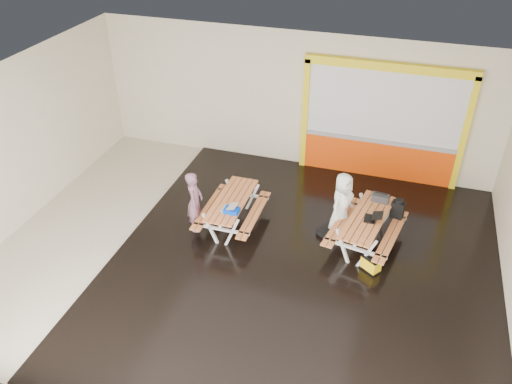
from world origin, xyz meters
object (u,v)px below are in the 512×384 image
(dark_case, at_px, (326,233))
(picnic_table_right, at_px, (367,223))
(laptop_right, at_px, (373,217))
(fluke_bag, at_px, (371,264))
(person_right, at_px, (342,203))
(person_left, at_px, (195,201))
(backpack, at_px, (398,208))
(laptop_left, at_px, (229,208))
(picnic_table_left, at_px, (232,206))
(blue_pouch, at_px, (232,210))
(toolbox, at_px, (380,198))

(dark_case, bearing_deg, picnic_table_right, -3.19)
(laptop_right, bearing_deg, fluke_bag, -79.96)
(picnic_table_right, xyz_separation_m, person_right, (-0.58, 0.28, 0.21))
(person_left, distance_m, backpack, 4.25)
(picnic_table_right, relative_size, backpack, 4.68)
(person_right, xyz_separation_m, dark_case, (-0.23, -0.24, -0.67))
(picnic_table_right, distance_m, laptop_right, 0.26)
(laptop_left, xyz_separation_m, dark_case, (1.96, 0.63, -0.66))
(laptop_left, bearing_deg, person_right, 21.50)
(picnic_table_left, distance_m, person_right, 2.33)
(picnic_table_left, distance_m, fluke_bag, 3.14)
(picnic_table_left, distance_m, dark_case, 2.10)
(person_right, height_order, backpack, person_right)
(picnic_table_left, height_order, laptop_left, laptop_left)
(person_right, distance_m, fluke_bag, 1.45)
(backpack, bearing_deg, laptop_right, -125.47)
(picnic_table_right, distance_m, person_right, 0.68)
(person_right, bearing_deg, person_left, 127.35)
(blue_pouch, bearing_deg, toolbox, 24.08)
(laptop_left, bearing_deg, laptop_right, 10.02)
(picnic_table_left, bearing_deg, picnic_table_right, 4.14)
(person_left, xyz_separation_m, backpack, (4.10, 1.13, -0.07))
(toolbox, height_order, fluke_bag, toolbox)
(person_left, height_order, person_right, person_right)
(person_right, bearing_deg, laptop_left, 132.99)
(picnic_table_right, height_order, blue_pouch, blue_pouch)
(laptop_left, height_order, toolbox, toolbox)
(picnic_table_right, height_order, laptop_right, laptop_right)
(picnic_table_left, relative_size, toolbox, 4.83)
(person_left, xyz_separation_m, laptop_right, (3.64, 0.49, 0.04))
(toolbox, bearing_deg, person_left, -162.22)
(person_right, xyz_separation_m, laptop_right, (0.68, -0.36, 0.02))
(laptop_right, bearing_deg, blue_pouch, -168.39)
(backpack, distance_m, fluke_bag, 1.47)
(person_left, bearing_deg, blue_pouch, -109.23)
(toolbox, xyz_separation_m, dark_case, (-0.98, -0.59, -0.72))
(picnic_table_left, bearing_deg, person_left, -153.06)
(laptop_right, relative_size, fluke_bag, 0.80)
(picnic_table_right, relative_size, person_right, 1.53)
(person_left, relative_size, dark_case, 3.92)
(blue_pouch, bearing_deg, backpack, 20.51)
(person_left, bearing_deg, fluke_bag, -106.82)
(picnic_table_left, xyz_separation_m, picnic_table_right, (2.85, 0.21, 0.02))
(picnic_table_left, relative_size, picnic_table_right, 0.87)
(dark_case, bearing_deg, person_left, -167.48)
(person_right, relative_size, laptop_right, 3.82)
(person_left, xyz_separation_m, fluke_bag, (3.77, -0.22, -0.55))
(picnic_table_right, bearing_deg, blue_pouch, -166.45)
(picnic_table_right, bearing_deg, person_left, -170.99)
(picnic_table_right, height_order, backpack, backpack)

